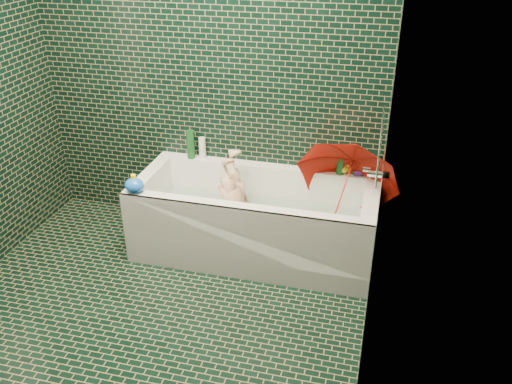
% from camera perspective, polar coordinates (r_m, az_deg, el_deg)
% --- Properties ---
extents(floor, '(2.80, 2.80, 0.00)m').
position_cam_1_polar(floor, '(3.44, -12.10, -14.17)').
color(floor, black).
rests_on(floor, ground).
extents(wall_back, '(2.80, 0.00, 2.80)m').
position_cam_1_polar(wall_back, '(3.99, -5.15, 12.99)').
color(wall_back, black).
rests_on(wall_back, floor).
extents(wall_right, '(0.00, 2.80, 2.80)m').
position_cam_1_polar(wall_right, '(2.46, 13.20, 2.61)').
color(wall_right, black).
rests_on(wall_right, floor).
extents(bathtub, '(1.70, 0.75, 0.55)m').
position_cam_1_polar(bathtub, '(3.93, -0.17, -3.67)').
color(bathtub, white).
rests_on(bathtub, floor).
extents(bath_mat, '(1.35, 0.47, 0.01)m').
position_cam_1_polar(bath_mat, '(3.97, -0.10, -4.22)').
color(bath_mat, green).
rests_on(bath_mat, bathtub).
extents(water, '(1.48, 0.53, 0.00)m').
position_cam_1_polar(water, '(3.90, -0.10, -2.43)').
color(water, silver).
rests_on(water, bathtub).
extents(faucet, '(0.18, 0.19, 0.55)m').
position_cam_1_polar(faucet, '(3.58, 12.59, 2.46)').
color(faucet, silver).
rests_on(faucet, wall_right).
extents(child, '(0.90, 0.39, 0.28)m').
position_cam_1_polar(child, '(3.95, -2.12, -1.88)').
color(child, '#DBA888').
rests_on(child, bathtub).
extents(umbrella, '(0.90, 1.00, 0.95)m').
position_cam_1_polar(umbrella, '(3.73, 9.18, 0.20)').
color(umbrella, red).
rests_on(umbrella, bathtub).
extents(soap_bottle_a, '(0.09, 0.09, 0.23)m').
position_cam_1_polar(soap_bottle_a, '(3.94, 12.30, 1.34)').
color(soap_bottle_a, white).
rests_on(soap_bottle_a, bathtub).
extents(soap_bottle_b, '(0.10, 0.10, 0.18)m').
position_cam_1_polar(soap_bottle_b, '(3.96, 10.87, 1.62)').
color(soap_bottle_b, '#56217C').
rests_on(soap_bottle_b, bathtub).
extents(soap_bottle_c, '(0.17, 0.17, 0.18)m').
position_cam_1_polar(soap_bottle_c, '(3.97, 10.56, 1.70)').
color(soap_bottle_c, '#14481E').
rests_on(soap_bottle_c, bathtub).
extents(bottle_right_tall, '(0.06, 0.06, 0.19)m').
position_cam_1_polar(bottle_right_tall, '(3.94, 8.91, 3.20)').
color(bottle_right_tall, '#14481E').
rests_on(bottle_right_tall, bathtub).
extents(bottle_right_pump, '(0.05, 0.05, 0.16)m').
position_cam_1_polar(bottle_right_pump, '(3.95, 12.47, 2.72)').
color(bottle_right_pump, silver).
rests_on(bottle_right_pump, bathtub).
extents(bottle_left_tall, '(0.07, 0.07, 0.22)m').
position_cam_1_polar(bottle_left_tall, '(4.17, -6.89, 4.99)').
color(bottle_left_tall, '#14481E').
rests_on(bottle_left_tall, bathtub).
extents(bottle_left_short, '(0.06, 0.06, 0.16)m').
position_cam_1_polar(bottle_left_short, '(4.17, -5.67, 4.66)').
color(bottle_left_short, white).
rests_on(bottle_left_short, bathtub).
extents(rubber_duck, '(0.11, 0.08, 0.09)m').
position_cam_1_polar(rubber_duck, '(3.97, 9.27, 2.51)').
color(rubber_duck, yellow).
rests_on(rubber_duck, bathtub).
extents(bath_toy, '(0.14, 0.12, 0.13)m').
position_cam_1_polar(bath_toy, '(3.73, -12.69, 0.71)').
color(bath_toy, blue).
rests_on(bath_toy, bathtub).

